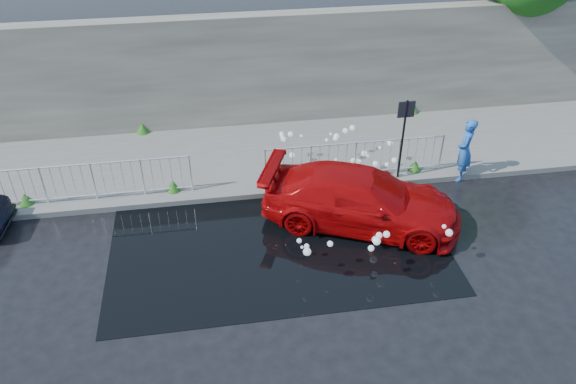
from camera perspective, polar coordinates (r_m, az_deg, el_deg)
name	(u,v)px	position (r m, az deg, el deg)	size (l,w,h in m)	color
ground	(262,272)	(12.91, -2.64, -8.07)	(90.00, 90.00, 0.00)	black
pavement	(242,157)	(16.88, -4.66, 3.56)	(30.00, 4.00, 0.15)	#5D5D59
curb	(249,194)	(15.20, -3.99, -0.25)	(30.00, 0.25, 0.16)	#5D5D59
retaining_wall	(233,71)	(18.03, -5.57, 12.11)	(30.00, 0.60, 3.50)	#544E47
puddle	(278,241)	(13.70, -1.05, -5.04)	(8.00, 5.00, 0.01)	black
sign_post	(404,127)	(15.26, 11.70, 6.45)	(0.45, 0.06, 2.50)	black
railing_left	(93,180)	(15.42, -19.17, 1.17)	(5.05, 0.05, 1.10)	silver
railing_right	(355,158)	(15.60, 6.83, 3.43)	(5.05, 0.05, 1.10)	silver
weeds	(243,160)	(16.27, -4.64, 3.30)	(12.17, 3.93, 0.44)	#275617
water_spray	(357,185)	(14.56, 7.06, 0.75)	(3.53, 5.37, 0.99)	white
red_car	(361,199)	(14.01, 7.47, -0.73)	(2.00, 4.91, 1.42)	#A40607
person	(465,150)	(16.25, 17.51, 4.09)	(0.67, 0.44, 1.85)	#2256AE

